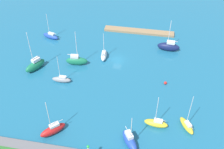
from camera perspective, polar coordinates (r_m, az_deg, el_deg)
The scene contains 13 objects.
water at distance 83.18m, azimuth 1.11°, elevation 3.09°, with size 160.00×160.00×0.00m, color #1E668C.
pier_dock at distance 97.15m, azimuth 5.73°, elevation 9.11°, with size 24.62×2.98×0.78m, color #997A56.
sailboat_blue_off_beacon at distance 60.50m, azimuth 3.77°, elevation -13.76°, with size 4.96×6.20×8.81m.
sailboat_green_center_basin at distance 81.89m, azimuth -15.99°, elevation 1.94°, with size 5.10×7.02×12.69m.
sailboat_yellow_west_end at distance 64.54m, azimuth 9.35°, elevation -10.15°, with size 5.67×2.38×9.24m.
sailboat_red_by_breakwater at distance 63.56m, azimuth -12.41°, elevation -11.36°, with size 5.64×5.60×10.19m.
sailboat_navy_far_north at distance 88.58m, azimuth 11.92°, elevation 5.86°, with size 7.19×2.95×10.59m.
sailboat_white_inner_mooring at distance 83.61m, azimuth -1.75°, elevation 4.15°, with size 2.24×5.76×8.50m.
sailboat_gray_along_channel at distance 75.97m, azimuth -10.67°, elevation -1.03°, with size 5.36×1.70×8.67m.
sailboat_blue_near_pier at distance 95.28m, azimuth -12.90°, elevation 7.99°, with size 6.28×3.40×9.34m.
sailboat_green_outer_mooring at distance 81.25m, azimuth -7.51°, elevation 2.95°, with size 6.69×2.82×11.40m.
sailboat_yellow_far_south at distance 65.68m, azimuth 15.57°, elevation -10.34°, with size 3.95×5.35×9.92m.
mooring_buoy_red at distance 75.75m, azimuth 11.26°, elevation -1.76°, with size 0.85×0.85×0.85m, color red.
Camera 1 is at (-10.47, 65.71, 49.92)m, focal length 43.05 mm.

